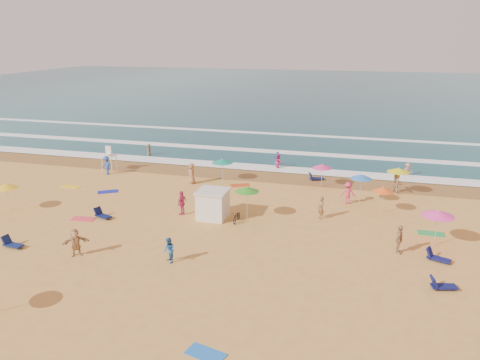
# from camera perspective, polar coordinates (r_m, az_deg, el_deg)

# --- Properties ---
(ground) EXTENTS (220.00, 220.00, 0.00)m
(ground) POSITION_cam_1_polar(r_m,az_deg,el_deg) (33.73, -4.22, -5.24)
(ground) COLOR gold
(ground) RESTS_ON ground
(ocean) EXTENTS (220.00, 140.00, 0.18)m
(ocean) POSITION_cam_1_polar(r_m,az_deg,el_deg) (114.55, 10.01, 10.55)
(ocean) COLOR #0C4756
(ocean) RESTS_ON ground
(wet_sand) EXTENTS (220.00, 220.00, 0.00)m
(wet_sand) POSITION_cam_1_polar(r_m,az_deg,el_deg) (45.02, 1.03, 0.64)
(wet_sand) COLOR olive
(wet_sand) RESTS_ON ground
(surf_foam) EXTENTS (200.00, 18.70, 0.05)m
(surf_foam) POSITION_cam_1_polar(r_m,az_deg,el_deg) (53.30, 3.37, 3.36)
(surf_foam) COLOR white
(surf_foam) RESTS_ON ground
(cabana) EXTENTS (2.00, 2.00, 2.00)m
(cabana) POSITION_cam_1_polar(r_m,az_deg,el_deg) (34.28, -3.34, -3.04)
(cabana) COLOR white
(cabana) RESTS_ON ground
(cabana_roof) EXTENTS (2.20, 2.20, 0.12)m
(cabana_roof) POSITION_cam_1_polar(r_m,az_deg,el_deg) (33.93, -3.37, -1.36)
(cabana_roof) COLOR silver
(cabana_roof) RESTS_ON cabana
(bicycle) EXTENTS (0.58, 1.56, 0.81)m
(bicycle) POSITION_cam_1_polar(r_m,az_deg,el_deg) (33.70, -0.41, -4.46)
(bicycle) COLOR black
(bicycle) RESTS_ON ground
(lifeguard_stand) EXTENTS (1.20, 1.20, 2.10)m
(lifeguard_stand) POSITION_cam_1_polar(r_m,az_deg,el_deg) (47.98, -15.65, 2.34)
(lifeguard_stand) COLOR white
(lifeguard_stand) RESTS_ON ground
(beach_umbrellas) EXTENTS (59.15, 26.31, 0.77)m
(beach_umbrellas) POSITION_cam_1_polar(r_m,az_deg,el_deg) (33.25, -0.66, -1.68)
(beach_umbrellas) COLOR #F85A1A
(beach_umbrellas) RESTS_ON ground
(loungers) EXTENTS (48.21, 28.02, 0.34)m
(loungers) POSITION_cam_1_polar(r_m,az_deg,el_deg) (29.99, 6.21, -7.92)
(loungers) COLOR #0F1C4F
(loungers) RESTS_ON ground
(towels) EXTENTS (41.09, 24.14, 0.03)m
(towels) POSITION_cam_1_polar(r_m,az_deg,el_deg) (32.43, -4.90, -6.17)
(towels) COLOR #C9194A
(towels) RESTS_ON ground
(beachgoers) EXTENTS (39.24, 25.46, 2.15)m
(beachgoers) POSITION_cam_1_polar(r_m,az_deg,el_deg) (37.92, -3.48, -1.31)
(beachgoers) COLOR #C63165
(beachgoers) RESTS_ON ground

